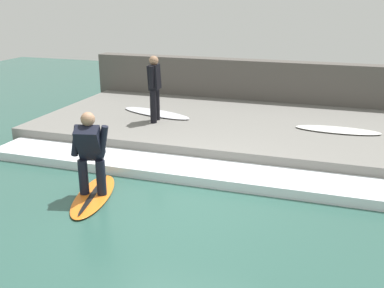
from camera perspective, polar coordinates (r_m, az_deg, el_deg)
The scene contains 9 objects.
ground_plane at distance 7.40m, azimuth -2.12°, elevation -7.16°, with size 28.00×28.00×0.00m, color #2D564C.
concrete_ledge at distance 10.76m, azimuth 4.96°, elevation 2.10°, with size 4.40×9.02×0.36m, color slate.
back_wall at distance 12.96m, azimuth 7.60°, elevation 7.33°, with size 0.50×9.47×1.46m, color #544F49.
wave_foam_crest at distance 8.34m, azimuth 0.56°, elevation -3.46°, with size 0.99×8.57×0.18m, color silver.
surfboard_riding at distance 7.68m, azimuth -12.39°, elevation -6.37°, with size 1.81×0.94×0.07m.
surfer_riding at distance 7.39m, azimuth -12.81°, elevation -0.73°, with size 0.54×0.64×1.40m.
surfer_waiting_near at distance 10.44m, azimuth -4.79°, elevation 7.46°, with size 0.52×0.28×1.53m.
surfboard_waiting_near at distance 11.26m, azimuth -4.59°, elevation 3.96°, with size 1.11×2.09×0.06m.
surfboard_spare at distance 10.31m, azimuth 18.00°, elevation 1.72°, with size 0.54×1.80×0.06m.
Camera 1 is at (-6.24, -2.36, 3.20)m, focal length 42.00 mm.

